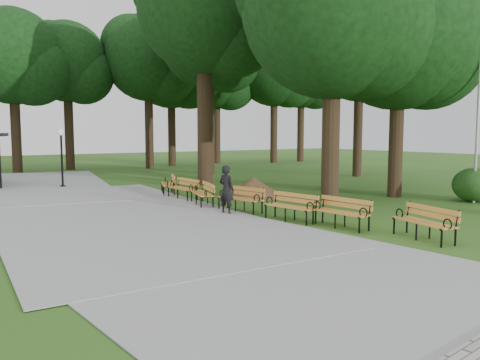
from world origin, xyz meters
TOP-DOWN VIEW (x-y plane):
  - ground at (0.00, 0.00)m, footprint 100.00×100.00m
  - path at (-4.00, 3.00)m, footprint 12.00×38.00m
  - person at (-0.64, 0.90)m, footprint 0.56×0.69m
  - lamp_post at (-3.35, 12.04)m, footprint 0.32×0.32m
  - dirt_mound at (2.57, 3.88)m, footprint 2.26×2.26m
  - metal_pole at (8.67, -2.29)m, footprint 0.10×0.10m
  - bench_0 at (1.52, -5.11)m, footprint 0.99×1.99m
  - bench_1 at (0.86, -2.85)m, footprint 0.86×1.96m
  - bench_2 at (0.33, -1.26)m, footprint 0.95×1.98m
  - bench_3 at (-0.00, 1.05)m, footprint 1.05×2.00m
  - bench_4 at (-0.39, 3.06)m, footprint 1.13×2.00m
  - bench_5 at (-0.27, 4.93)m, footprint 0.70×1.92m
  - bench_6 at (-0.06, 6.80)m, footprint 1.28×2.00m
  - lawn_tree_0 at (4.42, 1.23)m, footprint 7.14×7.14m
  - lawn_tree_1 at (7.40, 4.24)m, footprint 5.48×5.48m
  - lawn_tree_2 at (3.20, 9.18)m, footprint 6.85×6.85m
  - lawn_tree_3 at (7.61, 0.61)m, footprint 6.30×6.30m
  - lawn_tree_4 at (6.69, 14.90)m, footprint 6.16×6.16m
  - lawn_tree_5 at (13.50, 8.14)m, footprint 5.81×5.81m
  - tree_backdrop at (6.53, 22.98)m, footprint 35.99×9.82m
  - shrub_0 at (8.96, -2.08)m, footprint 1.58×1.58m

SIDE VIEW (x-z plane):
  - ground at x=0.00m, z-range 0.00..0.00m
  - shrub_0 at x=8.96m, z-range -0.67..0.67m
  - path at x=-4.00m, z-range 0.00..0.06m
  - dirt_mound at x=2.57m, z-range 0.00..0.86m
  - bench_0 at x=1.52m, z-range 0.00..0.88m
  - bench_1 at x=0.86m, z-range 0.00..0.88m
  - bench_2 at x=0.33m, z-range 0.00..0.88m
  - bench_3 at x=0.00m, z-range 0.00..0.88m
  - bench_4 at x=-0.39m, z-range 0.00..0.88m
  - bench_5 at x=-0.27m, z-range 0.00..0.88m
  - bench_6 at x=-0.06m, z-range 0.00..0.88m
  - person at x=-0.64m, z-range 0.00..1.64m
  - lamp_post at x=-3.35m, z-range 0.66..3.56m
  - metal_pole at x=8.67m, z-range 0.00..6.52m
  - lawn_tree_3 at x=7.61m, z-range 1.80..11.75m
  - lawn_tree_5 at x=13.50m, z-range 2.28..12.73m
  - lawn_tree_0 at x=4.42m, z-range 1.96..13.10m
  - tree_backdrop at x=6.53m, z-range 0.00..15.76m
  - lawn_tree_1 at x=7.40m, z-range 2.65..13.56m
  - lawn_tree_4 at x=6.69m, z-range 2.69..14.40m
  - lawn_tree_2 at x=3.20m, z-range 2.76..15.29m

